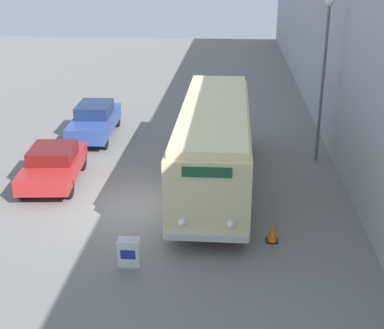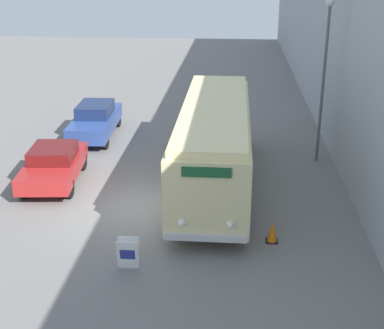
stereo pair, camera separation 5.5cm
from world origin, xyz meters
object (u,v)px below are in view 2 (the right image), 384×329
parked_car_mid (95,120)px  parked_car_near (54,164)px  sign_board (128,254)px  streetlamp (325,58)px  vintage_bus (214,140)px  traffic_cone (272,232)px

parked_car_mid → parked_car_near: bearing=-94.4°
sign_board → streetlamp: streetlamp is taller
streetlamp → sign_board: bearing=-125.2°
sign_board → vintage_bus: bearing=71.0°
vintage_bus → parked_car_near: bearing=-176.3°
streetlamp → parked_car_near: size_ratio=1.55×
sign_board → traffic_cone: 4.35m
streetlamp → traffic_cone: size_ratio=9.80×
parked_car_near → sign_board: bearing=-60.7°
streetlamp → parked_car_near: bearing=-162.3°
streetlamp → traffic_cone: 8.34m
parked_car_near → streetlamp: bearing=12.2°
vintage_bus → sign_board: bearing=-109.0°
parked_car_mid → traffic_cone: bearing=-53.2°
sign_board → traffic_cone: size_ratio=1.32×
vintage_bus → parked_car_mid: size_ratio=2.16×
streetlamp → traffic_cone: bearing=-107.7°
streetlamp → parked_car_mid: 10.74m
vintage_bus → streetlamp: size_ratio=1.59×
vintage_bus → sign_board: size_ratio=11.83×
sign_board → parked_car_mid: (-3.71, 11.11, 0.39)m
vintage_bus → streetlamp: bearing=34.3°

